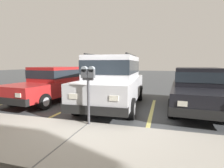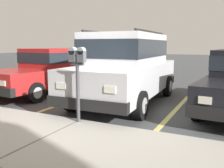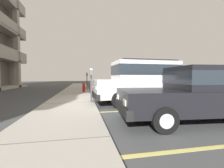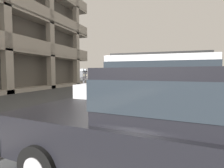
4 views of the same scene
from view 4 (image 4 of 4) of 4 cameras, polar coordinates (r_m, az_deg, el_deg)
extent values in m
cube|color=#444749|center=(6.26, -6.05, -10.54)|extent=(80.00, 80.00, 0.10)
cube|color=#ADA89E|center=(6.88, -15.98, -8.42)|extent=(40.00, 2.20, 0.12)
cube|color=#606060|center=(6.87, -15.99, -7.91)|extent=(0.03, 2.16, 0.00)
cube|color=#606060|center=(10.34, -3.01, -3.90)|extent=(0.03, 2.16, 0.00)
cube|color=#606060|center=(14.10, 3.21, -1.87)|extent=(0.03, 2.16, 0.00)
cube|color=#DBD16B|center=(4.40, 2.25, -16.03)|extent=(0.12, 4.80, 0.01)
cube|color=#DBD16B|center=(7.25, 9.44, -8.17)|extent=(0.12, 4.80, 0.01)
cube|color=#DBD16B|center=(10.21, 12.41, -4.75)|extent=(0.12, 4.80, 0.01)
cube|color=#DBD16B|center=(13.20, 14.04, -2.87)|extent=(0.12, 4.80, 0.01)
cube|color=silver|center=(5.53, 14.28, -4.30)|extent=(2.01, 4.76, 0.80)
cube|color=silver|center=(5.47, 14.94, 4.23)|extent=(1.72, 2.97, 0.84)
cube|color=#232B33|center=(5.47, 14.94, 4.45)|extent=(1.75, 3.00, 0.46)
cube|color=black|center=(6.14, -7.96, -6.07)|extent=(1.88, 0.23, 0.24)
cube|color=silver|center=(6.63, -6.27, -2.19)|extent=(0.24, 0.04, 0.14)
cube|color=silver|center=(5.61, -10.95, -3.31)|extent=(0.24, 0.04, 0.14)
cylinder|color=black|center=(6.70, 2.04, -6.25)|extent=(0.22, 0.67, 0.66)
cylinder|color=#B2B2B7|center=(6.70, 2.04, -6.25)|extent=(0.23, 0.37, 0.36)
cylinder|color=black|center=(5.02, -3.48, -9.64)|extent=(0.22, 0.67, 0.66)
cylinder|color=#B2B2B7|center=(5.02, -3.48, -9.64)|extent=(0.23, 0.37, 0.36)
cylinder|color=black|center=(6.58, 27.53, -6.86)|extent=(0.22, 0.67, 0.66)
cylinder|color=#B2B2B7|center=(6.58, 27.53, -6.86)|extent=(0.23, 0.37, 0.36)
cylinder|color=black|center=(4.85, 31.33, -10.65)|extent=(0.22, 0.67, 0.66)
cylinder|color=#B2B2B7|center=(4.85, 31.33, -10.65)|extent=(0.23, 0.37, 0.36)
cube|color=black|center=(6.18, 15.28, 8.41)|extent=(0.15, 2.62, 0.05)
cube|color=black|center=(4.81, 14.67, 9.81)|extent=(0.15, 2.62, 0.05)
cube|color=black|center=(2.56, 15.85, -16.69)|extent=(2.05, 4.52, 0.60)
cube|color=black|center=(2.40, 23.23, -3.00)|extent=(1.65, 2.10, 0.64)
cube|color=#232B33|center=(2.40, 23.24, -2.62)|extent=(1.68, 2.12, 0.35)
cube|color=black|center=(3.61, -21.77, -13.77)|extent=(1.74, 0.30, 0.24)
cube|color=silver|center=(3.95, -16.81, -8.55)|extent=(0.24, 0.05, 0.14)
cube|color=silver|center=(3.26, -29.31, -11.51)|extent=(0.24, 0.05, 0.14)
cylinder|color=black|center=(3.83, -3.61, -14.39)|extent=(0.21, 0.61, 0.60)
cylinder|color=#B2B2B7|center=(3.83, -3.61, -14.39)|extent=(0.21, 0.34, 0.33)
cylinder|color=black|center=(2.59, -22.75, -23.92)|extent=(0.21, 0.61, 0.60)
cylinder|color=#B2B2B7|center=(2.59, -22.75, -23.92)|extent=(0.21, 0.34, 0.33)
cube|color=red|center=(8.53, 17.65, -2.45)|extent=(2.08, 4.53, 0.60)
cube|color=red|center=(8.46, 19.75, 1.67)|extent=(1.66, 2.10, 0.64)
cube|color=#232B33|center=(8.46, 19.75, 1.77)|extent=(1.69, 2.13, 0.35)
cube|color=black|center=(9.06, 3.91, -3.08)|extent=(1.74, 0.31, 0.24)
cube|color=black|center=(8.57, 32.15, -4.03)|extent=(1.74, 0.31, 0.24)
cube|color=silver|center=(9.54, 4.75, -1.29)|extent=(0.24, 0.05, 0.14)
cube|color=silver|center=(8.56, 2.37, -1.85)|extent=(0.24, 0.05, 0.14)
cylinder|color=black|center=(9.63, 10.11, -3.45)|extent=(0.21, 0.61, 0.60)
cylinder|color=#B2B2B7|center=(9.63, 10.11, -3.45)|extent=(0.21, 0.34, 0.33)
cylinder|color=black|center=(8.04, 7.15, -4.83)|extent=(0.21, 0.61, 0.60)
cylinder|color=#B2B2B7|center=(8.04, 7.15, -4.83)|extent=(0.21, 0.34, 0.33)
cylinder|color=black|center=(9.34, 26.58, -4.00)|extent=(0.21, 0.61, 0.60)
cylinder|color=#B2B2B7|center=(9.34, 26.58, -4.00)|extent=(0.21, 0.34, 0.33)
cylinder|color=black|center=(7.69, 27.03, -5.59)|extent=(0.21, 0.61, 0.60)
cylinder|color=#B2B2B7|center=(7.69, 27.03, -5.59)|extent=(0.21, 0.34, 0.33)
cylinder|color=#47474C|center=(6.25, -9.14, -3.64)|extent=(0.07, 0.07, 1.15)
cube|color=#47474C|center=(6.20, -9.19, 1.91)|extent=(0.28, 0.06, 0.06)
cube|color=#515459|center=(6.11, -9.66, 3.19)|extent=(0.15, 0.11, 0.22)
cylinder|color=#8C99A3|center=(6.11, -9.67, 4.22)|extent=(0.15, 0.11, 0.15)
cube|color=#B7B293|center=(6.08, -9.17, 2.83)|extent=(0.08, 0.01, 0.08)
cube|color=#515459|center=(6.29, -8.77, 3.21)|extent=(0.15, 0.11, 0.22)
cylinder|color=#8C99A3|center=(6.29, -8.78, 4.22)|extent=(0.15, 0.11, 0.15)
cube|color=#B7B293|center=(6.26, -8.29, 2.86)|extent=(0.08, 0.01, 0.08)
cylinder|color=#595B60|center=(11.92, 4.87, -0.15)|extent=(0.07, 0.07, 1.14)
cube|color=#595B60|center=(11.89, 4.88, 2.74)|extent=(0.28, 0.06, 0.06)
cube|color=#424447|center=(11.79, 4.76, 3.41)|extent=(0.15, 0.11, 0.22)
cylinder|color=#8C99A3|center=(11.79, 4.77, 3.95)|extent=(0.15, 0.11, 0.15)
cube|color=#B7B293|center=(11.78, 5.04, 3.23)|extent=(0.08, 0.01, 0.08)
cube|color=#424447|center=(11.99, 5.01, 3.42)|extent=(0.15, 0.11, 0.22)
cylinder|color=#8C99A3|center=(11.99, 5.01, 3.94)|extent=(0.15, 0.11, 0.15)
cube|color=#B7B293|center=(11.97, 5.28, 3.23)|extent=(0.08, 0.01, 0.08)
cube|color=#A8A093|center=(22.44, -11.73, 23.17)|extent=(0.60, 0.50, 18.00)
cylinder|color=red|center=(10.73, 1.60, -2.15)|extent=(0.20, 0.20, 0.55)
sphere|color=red|center=(10.70, 1.60, -0.37)|extent=(0.18, 0.18, 0.18)
cylinder|color=red|center=(10.68, 2.36, -2.03)|extent=(0.08, 0.10, 0.08)
cylinder|color=red|center=(10.87, 1.84, -1.93)|extent=(0.10, 0.07, 0.07)
camera|label=1|loc=(7.92, -43.46, 4.10)|focal=28.00mm
camera|label=2|loc=(7.55, -50.01, 3.75)|focal=40.00mm
camera|label=3|loc=(3.58, -91.34, -3.78)|focal=24.00mm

